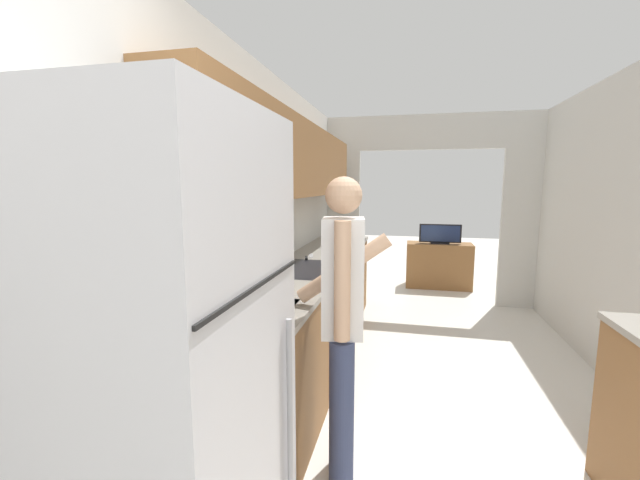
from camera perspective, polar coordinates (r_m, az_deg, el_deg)
The scene contains 9 objects.
wall_left at distance 2.89m, azimuth -9.07°, elevation 5.40°, with size 0.38×7.38×2.50m.
wall_far_with_doorway at distance 5.43m, azimuth 15.47°, elevation 6.31°, with size 3.13×0.06×2.50m.
counter_left at distance 3.60m, azimuth -1.04°, elevation -10.28°, with size 0.62×3.69×0.92m.
refrigerator at distance 1.45m, azimuth -22.47°, elevation -20.73°, with size 0.73×0.74×1.82m.
range_oven at distance 3.30m, azimuth -2.26°, elevation -11.93°, with size 0.66×0.76×1.06m.
person at distance 2.10m, azimuth 3.31°, elevation -11.99°, with size 0.53×0.41×1.64m.
tv_cabinet at distance 6.40m, azimuth 16.86°, elevation -3.54°, with size 0.98×0.42×0.70m.
television at distance 6.28m, azimuth 17.07°, elevation 0.81°, with size 0.62×0.16×0.30m.
knife at distance 3.62m, azimuth -1.74°, elevation -2.51°, with size 0.09×0.33×0.02m.
Camera 1 is at (-0.25, -0.42, 1.60)m, focal length 22.00 mm.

